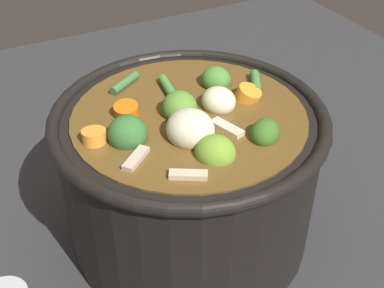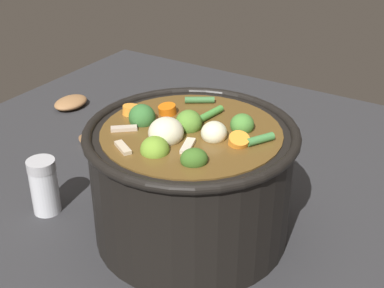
% 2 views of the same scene
% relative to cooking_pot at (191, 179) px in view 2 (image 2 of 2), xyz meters
% --- Properties ---
extents(ground_plane, '(1.10, 1.10, 0.00)m').
position_rel_cooking_pot_xyz_m(ground_plane, '(-0.00, 0.00, -0.08)').
color(ground_plane, '#2D2D30').
extents(cooking_pot, '(0.26, 0.26, 0.18)m').
position_rel_cooking_pot_xyz_m(cooking_pot, '(0.00, 0.00, 0.00)').
color(cooking_pot, black).
rests_on(cooking_pot, ground_plane).
extents(wooden_spoon, '(0.21, 0.16, 0.02)m').
position_rel_cooking_pot_xyz_m(wooden_spoon, '(-0.21, -0.36, -0.07)').
color(wooden_spoon, '#9E6F44').
rests_on(wooden_spoon, ground_plane).
extents(salt_shaker, '(0.04, 0.04, 0.08)m').
position_rel_cooking_pot_xyz_m(salt_shaker, '(0.07, -0.20, -0.04)').
color(salt_shaker, silver).
rests_on(salt_shaker, ground_plane).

